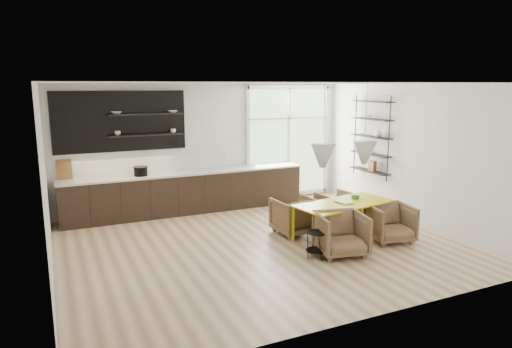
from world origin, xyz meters
name	(u,v)px	position (x,y,z in m)	size (l,w,h in m)	color
room	(264,155)	(0.58, 1.10, 1.46)	(7.02, 6.01, 2.91)	beige
kitchen_run	(183,187)	(-0.69, 2.69, 0.60)	(5.54, 0.69, 2.75)	black
right_shelving	(372,139)	(3.36, 1.17, 1.65)	(0.26, 1.22, 1.90)	black
dining_table	(344,205)	(1.56, -0.34, 0.65)	(2.02, 1.15, 0.69)	yellow
armchair_back_left	(295,216)	(0.86, 0.30, 0.36)	(0.76, 0.78, 0.71)	brown
armchair_back_right	(336,207)	(2.01, 0.56, 0.33)	(0.70, 0.72, 0.65)	brown
armchair_front_left	(341,234)	(1.02, -1.03, 0.37)	(0.78, 0.81, 0.73)	brown
armchair_front_right	(390,223)	(2.25, -0.83, 0.35)	(0.75, 0.77, 0.70)	brown
wire_stool	(317,241)	(0.56, -0.98, 0.29)	(0.36, 0.36, 0.45)	black
table_book	(339,203)	(1.44, -0.34, 0.71)	(0.25, 0.33, 0.03)	white
table_bowl	(355,197)	(1.93, -0.17, 0.72)	(0.18, 0.18, 0.06)	#4A7F54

